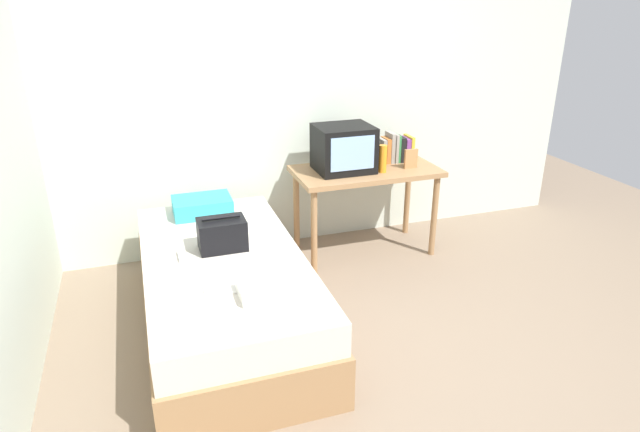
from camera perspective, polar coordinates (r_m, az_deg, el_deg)
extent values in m
plane|color=#84705B|center=(3.37, 7.64, -15.67)|extent=(8.00, 8.00, 0.00)
cube|color=silver|center=(4.59, -2.68, 12.79)|extent=(5.20, 0.10, 2.60)
cube|color=#9E754C|center=(3.67, -9.70, -9.15)|extent=(1.00, 2.00, 0.33)
cube|color=beige|center=(3.54, -9.98, -5.51)|extent=(0.97, 1.94, 0.20)
cube|color=#9E754C|center=(4.45, 4.79, 4.67)|extent=(1.16, 0.60, 0.04)
cylinder|color=#9E754C|center=(4.20, -0.62, -1.74)|extent=(0.05, 0.05, 0.69)
cylinder|color=#9E754C|center=(4.60, 11.79, -0.01)|extent=(0.05, 0.05, 0.69)
cylinder|color=#9E754C|center=(4.62, -2.47, 0.57)|extent=(0.05, 0.05, 0.69)
cylinder|color=#9E754C|center=(4.99, 9.08, 1.99)|extent=(0.05, 0.05, 0.69)
cube|color=black|center=(4.35, 2.46, 7.04)|extent=(0.44, 0.38, 0.36)
cube|color=#8CB2E0|center=(4.17, 3.42, 6.50)|extent=(0.35, 0.01, 0.26)
cylinder|color=orange|center=(4.34, 6.55, 5.94)|extent=(0.06, 0.06, 0.22)
cube|color=gray|center=(4.60, 6.45, 6.76)|extent=(0.03, 0.14, 0.20)
cube|color=#CC7233|center=(4.62, 6.86, 6.83)|extent=(0.04, 0.14, 0.21)
cube|color=gray|center=(4.63, 7.29, 7.12)|extent=(0.04, 0.15, 0.25)
cube|color=gray|center=(4.64, 7.65, 7.09)|extent=(0.02, 0.17, 0.24)
cube|color=#337F47|center=(4.65, 7.93, 7.04)|extent=(0.02, 0.14, 0.23)
cube|color=black|center=(4.67, 8.32, 6.95)|extent=(0.04, 0.15, 0.21)
cube|color=#7A3D89|center=(4.69, 8.80, 6.90)|extent=(0.04, 0.16, 0.19)
cube|color=gold|center=(4.71, 9.20, 7.02)|extent=(0.03, 0.17, 0.21)
cube|color=#B27F4C|center=(4.49, 9.43, 5.90)|extent=(0.11, 0.02, 0.16)
cube|color=#33A8B7|center=(4.14, -12.13, 1.03)|extent=(0.42, 0.30, 0.13)
cube|color=black|center=(3.55, -10.15, -1.89)|extent=(0.30, 0.20, 0.20)
cylinder|color=black|center=(3.50, -10.27, -0.18)|extent=(0.24, 0.02, 0.02)
cube|color=white|center=(3.18, -10.29, -6.82)|extent=(0.21, 0.29, 0.01)
cube|color=black|center=(3.10, -5.72, -7.21)|extent=(0.04, 0.16, 0.02)
cube|color=#B7B7BC|center=(3.52, -14.19, -4.06)|extent=(0.04, 0.14, 0.02)
cube|color=white|center=(3.02, -5.79, -7.59)|extent=(0.28, 0.22, 0.07)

